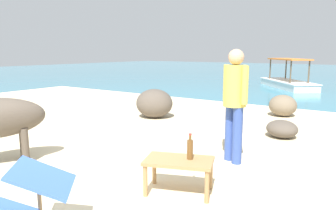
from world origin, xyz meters
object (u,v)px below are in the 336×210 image
(person_standing, at_px, (235,97))
(boat_white, at_px, (287,82))
(deck_chair_far, at_px, (24,200))
(low_bench_table, at_px, (179,165))
(bottle, at_px, (190,149))

(person_standing, xyz_separation_m, boat_white, (-1.87, 10.43, -0.70))
(deck_chair_far, height_order, boat_white, boat_white)
(low_bench_table, relative_size, deck_chair_far, 0.94)
(low_bench_table, height_order, bottle, bottle)
(bottle, relative_size, person_standing, 0.18)
(low_bench_table, xyz_separation_m, boat_white, (-1.78, 11.75, -0.08))
(bottle, bearing_deg, low_bench_table, -141.02)
(bottle, distance_m, deck_chair_far, 1.74)
(low_bench_table, distance_m, bottle, 0.22)
(person_standing, bearing_deg, boat_white, 40.28)
(deck_chair_far, xyz_separation_m, boat_white, (-1.25, 13.28, -0.13))
(deck_chair_far, bearing_deg, boat_white, -127.58)
(low_bench_table, distance_m, deck_chair_far, 1.63)
(deck_chair_far, distance_m, person_standing, 2.97)
(low_bench_table, height_order, person_standing, person_standing)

